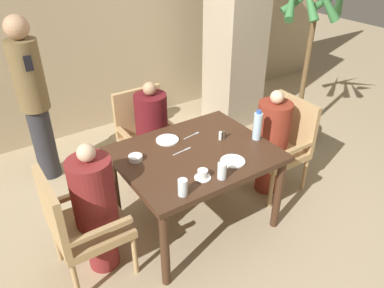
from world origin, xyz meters
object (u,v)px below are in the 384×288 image
at_px(chair_far_side, 146,133).
at_px(plate_main_left, 233,161).
at_px(standing_host, 33,98).
at_px(water_bottle, 257,126).
at_px(glass_tall_mid, 183,187).
at_px(potted_palm, 305,75).
at_px(diner_in_far_chair, 152,133).
at_px(teacup_with_saucer, 203,175).
at_px(bowl_small, 135,158).
at_px(glass_tall_near, 222,171).
at_px(chair_right_side, 281,142).
at_px(chair_left_side, 78,223).
at_px(plate_main_right, 167,140).
at_px(diner_in_left_chair, 96,208).
at_px(diner_in_right_chair, 271,141).

height_order(chair_far_side, plate_main_left, chair_far_side).
distance_m(standing_host, water_bottle, 2.18).
xyz_separation_m(water_bottle, glass_tall_mid, (-0.96, -0.30, -0.06)).
distance_m(standing_host, potted_palm, 2.99).
relative_size(diner_in_far_chair, teacup_with_saucer, 8.82).
bearing_deg(bowl_small, glass_tall_near, -53.21).
height_order(chair_right_side, teacup_with_saucer, chair_right_side).
bearing_deg(chair_left_side, water_bottle, -4.17).
height_order(chair_far_side, glass_tall_mid, chair_far_side).
bearing_deg(standing_host, potted_palm, -17.96).
bearing_deg(chair_left_side, plate_main_right, 17.05).
relative_size(diner_in_left_chair, water_bottle, 4.13).
bearing_deg(diner_in_right_chair, plate_main_left, -158.47).
relative_size(standing_host, bowl_small, 15.18).
xyz_separation_m(plate_main_left, teacup_with_saucer, (-0.32, -0.04, 0.03)).
height_order(chair_left_side, chair_right_side, same).
xyz_separation_m(teacup_with_saucer, glass_tall_near, (0.12, -0.08, 0.03)).
height_order(potted_palm, glass_tall_mid, potted_palm).
distance_m(diner_in_far_chair, glass_tall_mid, 1.27).
bearing_deg(glass_tall_mid, water_bottle, 17.30).
xyz_separation_m(diner_in_left_chair, diner_in_right_chair, (1.79, 0.00, -0.02)).
bearing_deg(diner_in_left_chair, chair_right_side, 0.00).
height_order(diner_in_right_chair, teacup_with_saucer, diner_in_right_chair).
xyz_separation_m(potted_palm, glass_tall_near, (-1.97, -0.98, -0.02)).
bearing_deg(glass_tall_mid, diner_in_left_chair, 140.66).
distance_m(chair_left_side, glass_tall_mid, 0.83).
distance_m(plate_main_left, bowl_small, 0.78).
relative_size(plate_main_left, bowl_small, 1.78).
relative_size(standing_host, plate_main_left, 8.55).
bearing_deg(standing_host, diner_in_left_chair, -89.45).
xyz_separation_m(chair_far_side, glass_tall_mid, (-0.39, -1.33, 0.31)).
bearing_deg(teacup_with_saucer, standing_host, 112.31).
bearing_deg(diner_in_right_chair, bowl_small, 173.15).
height_order(chair_right_side, bowl_small, chair_right_side).
bearing_deg(water_bottle, diner_in_right_chair, 19.76).
distance_m(chair_left_side, bowl_small, 0.65).
distance_m(diner_in_far_chair, teacup_with_saucer, 1.14).
distance_m(chair_left_side, chair_right_side, 2.08).
xyz_separation_m(diner_in_right_chair, glass_tall_near, (-0.93, -0.41, 0.26)).
relative_size(diner_in_right_chair, glass_tall_near, 8.62).
relative_size(chair_far_side, plate_main_left, 4.71).
relative_size(chair_right_side, glass_tall_mid, 7.39).
distance_m(chair_far_side, diner_in_right_chair, 1.28).
xyz_separation_m(diner_in_left_chair, diner_in_far_chair, (0.89, 0.77, -0.01)).
height_order(glass_tall_near, glass_tall_mid, same).
bearing_deg(diner_in_left_chair, plate_main_right, 19.96).
xyz_separation_m(diner_in_right_chair, teacup_with_saucer, (-1.05, -0.33, 0.23)).
bearing_deg(teacup_with_saucer, potted_palm, 23.34).
relative_size(plate_main_left, water_bottle, 0.73).
height_order(standing_host, plate_main_left, standing_host).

